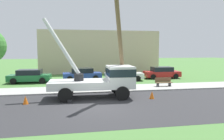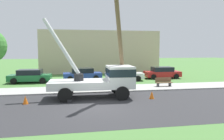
% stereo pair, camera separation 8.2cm
% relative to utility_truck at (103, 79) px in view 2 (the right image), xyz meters
% --- Properties ---
extents(ground_plane, '(120.00, 120.00, 0.00)m').
position_rel_utility_truck_xyz_m(ground_plane, '(-0.68, 9.44, -1.41)').
color(ground_plane, '#477538').
extents(road_asphalt, '(80.00, 8.33, 0.01)m').
position_rel_utility_truck_xyz_m(road_asphalt, '(-0.68, -2.56, -1.40)').
color(road_asphalt, '#2B2B2D').
rests_on(road_asphalt, ground).
extents(sidewalk_strip, '(80.00, 3.16, 0.10)m').
position_rel_utility_truck_xyz_m(sidewalk_strip, '(-0.68, 3.18, -1.36)').
color(sidewalk_strip, '#9E9E99').
rests_on(sidewalk_strip, ground).
extents(utility_truck, '(6.76, 3.21, 5.98)m').
position_rel_utility_truck_xyz_m(utility_truck, '(0.00, 0.00, 0.00)').
color(utility_truck, silver).
rests_on(utility_truck, ground).
extents(leaning_utility_pole, '(1.89, 3.49, 8.55)m').
position_rel_utility_truck_xyz_m(leaning_utility_pole, '(1.41, 0.55, 2.96)').
color(leaning_utility_pole, brown).
rests_on(leaning_utility_pole, ground).
extents(traffic_cone_ahead, '(0.36, 0.36, 0.56)m').
position_rel_utility_truck_xyz_m(traffic_cone_ahead, '(3.45, -1.15, -1.13)').
color(traffic_cone_ahead, orange).
rests_on(traffic_cone_ahead, ground).
extents(traffic_cone_behind, '(0.36, 0.36, 0.56)m').
position_rel_utility_truck_xyz_m(traffic_cone_behind, '(-5.30, -1.18, -1.13)').
color(traffic_cone_behind, orange).
rests_on(traffic_cone_behind, ground).
extents(parked_sedan_green, '(4.45, 2.10, 1.42)m').
position_rel_utility_truck_xyz_m(parked_sedan_green, '(-6.85, 8.36, -0.70)').
color(parked_sedan_green, '#1E6638').
rests_on(parked_sedan_green, ground).
extents(parked_sedan_blue, '(4.50, 2.19, 1.42)m').
position_rel_utility_truck_xyz_m(parked_sedan_blue, '(-1.20, 9.29, -0.70)').
color(parked_sedan_blue, '#263F99').
rests_on(parked_sedan_blue, ground).
extents(parked_sedan_white, '(4.51, 2.20, 1.42)m').
position_rel_utility_truck_xyz_m(parked_sedan_white, '(3.56, 8.22, -0.70)').
color(parked_sedan_white, silver).
rests_on(parked_sedan_white, ground).
extents(parked_sedan_red, '(4.42, 2.05, 1.42)m').
position_rel_utility_truck_xyz_m(parked_sedan_red, '(8.69, 9.27, -0.70)').
color(parked_sedan_red, '#B21E1E').
rests_on(parked_sedan_red, ground).
extents(park_bench, '(1.60, 0.45, 0.90)m').
position_rel_utility_truck_xyz_m(park_bench, '(6.28, 3.25, -0.95)').
color(park_bench, brown).
rests_on(park_bench, ground).
extents(lowrise_building_backdrop, '(18.00, 6.00, 6.40)m').
position_rel_utility_truck_xyz_m(lowrise_building_backdrop, '(1.86, 18.59, 1.79)').
color(lowrise_building_backdrop, '#C6B293').
rests_on(lowrise_building_backdrop, ground).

